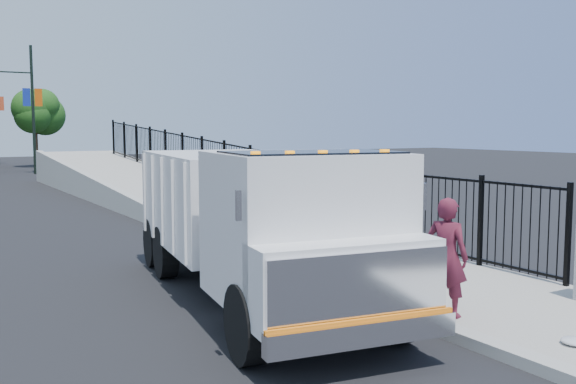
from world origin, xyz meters
TOP-DOWN VIEW (x-y plane):
  - ground at (0.00, 0.00)m, footprint 120.00×120.00m
  - sidewalk at (1.93, -2.00)m, footprint 3.55×12.00m
  - curb at (0.00, -2.00)m, footprint 0.30×12.00m
  - ramp at (2.12, 16.00)m, footprint 3.95×24.06m
  - iron_fence at (3.55, 12.00)m, footprint 0.10×28.00m
  - truck at (-1.44, 0.32)m, footprint 3.60×7.98m
  - worker at (0.40, -2.20)m, footprint 0.64×0.76m
  - debris at (0.91, -4.02)m, footprint 0.36×0.36m
  - light_pole_1 at (0.49, 33.83)m, footprint 3.78×0.22m
  - tree_1 at (2.14, 41.34)m, footprint 2.76×2.76m

SIDE VIEW (x-z plane):
  - ground at x=0.00m, z-range 0.00..0.00m
  - ramp at x=2.12m, z-range -1.60..1.60m
  - sidewalk at x=1.93m, z-range 0.00..0.12m
  - curb at x=0.00m, z-range 0.00..0.16m
  - debris at x=0.91m, z-range 0.12..0.21m
  - iron_fence at x=3.55m, z-range 0.00..1.80m
  - worker at x=0.40m, z-range 0.12..1.90m
  - truck at x=-1.44m, z-range 0.16..2.80m
  - tree_1 at x=2.14m, z-range 1.26..6.64m
  - light_pole_1 at x=0.49m, z-range 0.36..8.36m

